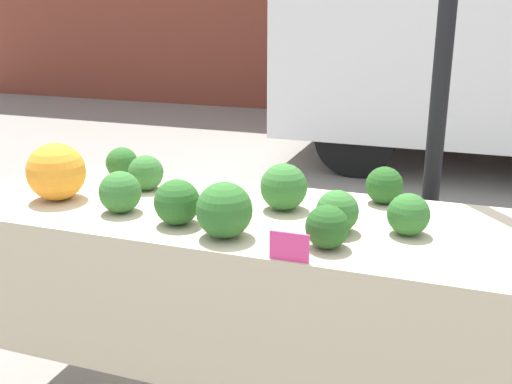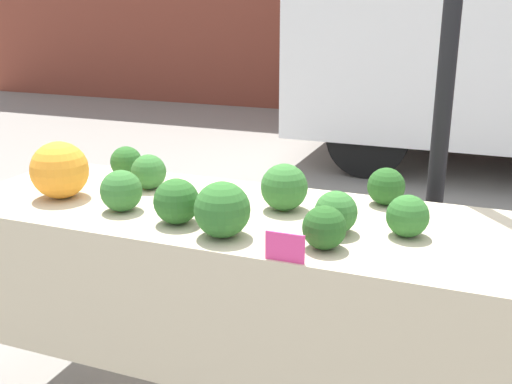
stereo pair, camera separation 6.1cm
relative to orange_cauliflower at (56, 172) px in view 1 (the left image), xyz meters
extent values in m
cylinder|color=black|center=(1.30, 0.69, 0.25)|extent=(0.07, 0.07, 2.47)
cube|color=white|center=(1.45, 4.62, 0.43)|extent=(3.67, 2.05, 2.14)
cylinder|color=black|center=(0.44, 3.78, -0.60)|extent=(0.76, 0.22, 0.76)
cylinder|color=black|center=(0.44, 5.45, -0.60)|extent=(0.76, 0.22, 0.76)
cube|color=beige|center=(0.75, 0.10, -0.12)|extent=(2.25, 0.72, 0.03)
cube|color=beige|center=(0.75, -0.26, -0.38)|extent=(2.25, 0.01, 0.48)
cylinder|color=black|center=(-0.31, 0.40, -0.56)|extent=(0.05, 0.05, 0.84)
sphere|color=orange|center=(0.00, 0.00, 0.00)|extent=(0.22, 0.22, 0.22)
cone|color=#93B238|center=(-0.26, 0.25, -0.06)|extent=(0.12, 0.12, 0.10)
sphere|color=#336B2D|center=(0.30, -0.05, -0.03)|extent=(0.15, 0.15, 0.15)
sphere|color=#285B23|center=(0.08, 0.33, -0.04)|extent=(0.13, 0.13, 0.13)
sphere|color=#2D6628|center=(1.27, 0.07, -0.04)|extent=(0.13, 0.13, 0.13)
sphere|color=#336B2D|center=(1.05, 0.02, -0.04)|extent=(0.14, 0.14, 0.14)
sphere|color=#23511E|center=(1.05, -0.12, -0.04)|extent=(0.13, 0.13, 0.13)
sphere|color=#336B2D|center=(0.83, 0.17, -0.02)|extent=(0.17, 0.17, 0.17)
sphere|color=#2D6628|center=(0.73, -0.14, -0.02)|extent=(0.18, 0.18, 0.18)
sphere|color=#23511E|center=(1.15, 0.36, -0.04)|extent=(0.14, 0.14, 0.14)
sphere|color=#285B23|center=(0.54, -0.09, -0.03)|extent=(0.15, 0.15, 0.15)
sphere|color=#336B2D|center=(0.25, 0.22, -0.04)|extent=(0.14, 0.14, 0.14)
cube|color=#E53D84|center=(0.98, -0.25, -0.06)|extent=(0.12, 0.01, 0.09)
camera|label=1|loc=(1.41, -1.76, 0.59)|focal=42.00mm
camera|label=2|loc=(1.47, -1.74, 0.59)|focal=42.00mm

